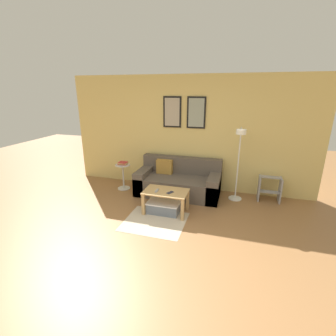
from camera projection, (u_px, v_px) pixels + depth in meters
ground_plane at (138, 269)px, 3.18m from camera, size 16.00×16.00×0.00m
wall_back at (188, 134)px, 5.49m from camera, size 5.60×0.09×2.55m
area_rug at (155, 221)px, 4.32m from camera, size 1.07×0.94×0.01m
couch at (178, 182)px, 5.41m from camera, size 1.81×0.86×0.77m
coffee_table at (166, 196)px, 4.55m from camera, size 0.82×0.50×0.43m
storage_bin at (164, 206)px, 4.64m from camera, size 0.61×0.43×0.21m
floor_lamp at (239, 157)px, 4.76m from camera, size 0.27×0.55×1.54m
side_table at (123, 174)px, 5.65m from camera, size 0.34×0.34×0.59m
book_stack at (123, 163)px, 5.57m from camera, size 0.22×0.19×0.07m
remote_control at (157, 191)px, 4.52m from camera, size 0.04×0.15×0.02m
cell_phone at (170, 193)px, 4.45m from camera, size 0.13×0.15×0.01m
step_stool at (269, 188)px, 5.06m from camera, size 0.44×0.30×0.51m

